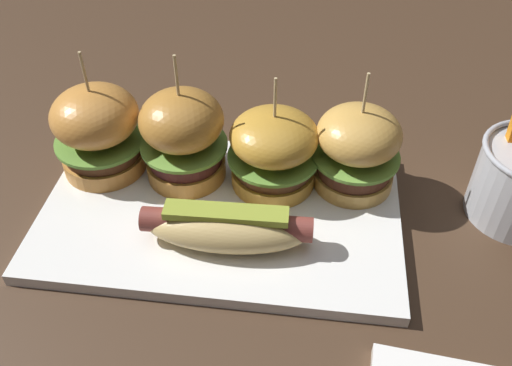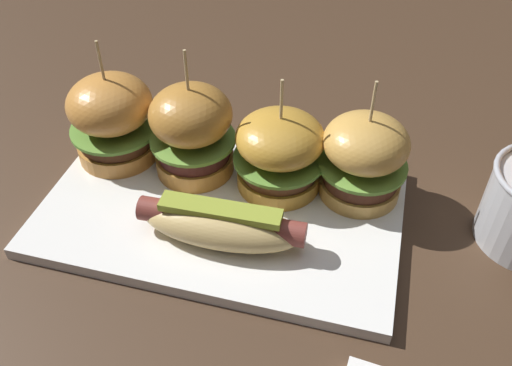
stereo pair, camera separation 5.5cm
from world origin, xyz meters
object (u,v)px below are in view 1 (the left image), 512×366
at_px(slider_far_left, 98,130).
at_px(slider_center_left, 183,136).
at_px(slider_center_right, 274,150).
at_px(hot_dog, 227,226).
at_px(platter_main, 221,212).
at_px(slider_far_right, 357,148).

xyz_separation_m(slider_far_left, slider_center_left, (0.10, -0.00, 0.00)).
relative_size(slider_far_left, slider_center_right, 1.10).
relative_size(hot_dog, slider_center_left, 1.11).
bearing_deg(platter_main, slider_center_right, 44.20).
xyz_separation_m(platter_main, slider_center_right, (0.05, 0.05, 0.05)).
xyz_separation_m(hot_dog, slider_center_right, (0.04, 0.10, 0.02)).
distance_m(slider_far_left, slider_center_left, 0.10).
relative_size(hot_dog, slider_far_left, 1.14).
height_order(hot_dog, slider_center_left, slider_center_left).
relative_size(slider_far_left, slider_far_right, 1.05).
height_order(platter_main, slider_center_left, slider_center_left).
bearing_deg(slider_center_left, hot_dog, -57.18).
bearing_deg(hot_dog, platter_main, 107.64).
bearing_deg(slider_center_left, slider_far_right, 2.61).
bearing_deg(slider_far_left, slider_far_right, 1.36).
bearing_deg(platter_main, slider_far_right, 22.75).
relative_size(slider_far_left, slider_center_left, 0.97).
xyz_separation_m(slider_far_left, slider_center_right, (0.19, -0.00, -0.01)).
bearing_deg(platter_main, slider_center_left, 133.64).
xyz_separation_m(hot_dog, slider_far_right, (0.12, 0.11, 0.03)).
height_order(platter_main, hot_dog, hot_dog).
relative_size(platter_main, slider_far_right, 2.71).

